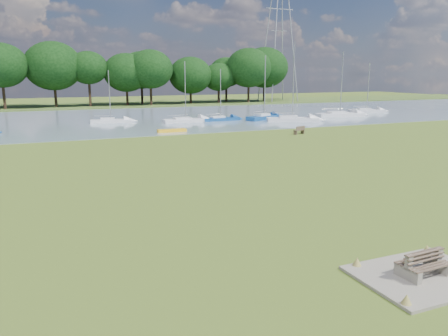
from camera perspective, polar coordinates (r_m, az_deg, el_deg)
name	(u,v)px	position (r m, az deg, el deg)	size (l,w,h in m)	color
ground	(240,182)	(26.89, 2.16, -1.86)	(220.00, 220.00, 0.00)	olive
river	(120,119)	(66.86, -13.38, 6.24)	(220.00, 40.00, 0.10)	gray
far_bank	(95,106)	(96.47, -16.46, 7.79)	(220.00, 20.00, 0.40)	#4C6626
concrete_pad	(422,276)	(16.04, 24.45, -12.73)	(4.20, 3.20, 0.10)	gray
bench_pair	(423,264)	(15.88, 24.59, -11.38)	(1.69, 1.05, 0.88)	gray
riverbank_bench	(300,130)	(49.08, 9.84, 4.89)	(1.53, 0.88, 0.91)	brown
kayak	(172,131)	(50.30, -6.82, 4.88)	(3.33, 0.78, 0.33)	yellow
pylon	(280,9)	(109.00, 7.29, 19.94)	(7.04, 4.94, 34.65)	#9D9FA1
tree_line	(24,70)	(91.63, -24.62, 11.54)	(117.81, 10.05, 12.16)	black
sailboat_0	(366,110)	(79.74, 18.10, 7.24)	(6.33, 3.48, 8.44)	silver
sailboat_1	(339,113)	(70.70, 14.85, 6.92)	(7.86, 3.03, 9.83)	silver
sailboat_3	(220,118)	(62.27, -0.50, 6.57)	(5.41, 1.59, 7.19)	navy
sailboat_4	(110,120)	(61.49, -14.62, 6.11)	(5.51, 2.16, 6.99)	silver
sailboat_5	(185,119)	(60.65, -5.08, 6.39)	(6.35, 1.90, 8.15)	silver
sailboat_8	(292,118)	(61.92, 8.83, 6.51)	(7.26, 4.41, 10.85)	silver
sailboat_9	(264,116)	(64.04, 5.25, 6.80)	(6.39, 3.90, 9.06)	navy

